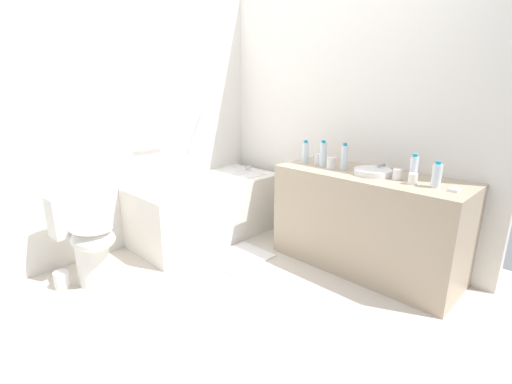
# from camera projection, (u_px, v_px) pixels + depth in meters

# --- Properties ---
(ground_plane) EXTENTS (3.61, 3.61, 0.00)m
(ground_plane) POSITION_uv_depth(u_px,v_px,m) (234.00, 286.00, 2.85)
(ground_plane) COLOR beige
(wall_back_tiled) EXTENTS (3.01, 0.10, 2.42)m
(wall_back_tiled) POSITION_uv_depth(u_px,v_px,m) (136.00, 118.00, 3.40)
(wall_back_tiled) COLOR silver
(wall_back_tiled) RESTS_ON ground_plane
(wall_right_mirror) EXTENTS (0.10, 2.96, 2.42)m
(wall_right_mirror) POSITION_uv_depth(u_px,v_px,m) (339.00, 118.00, 3.43)
(wall_right_mirror) COLOR silver
(wall_right_mirror) RESTS_ON ground_plane
(bathtub) EXTENTS (1.49, 0.71, 1.27)m
(bathtub) POSITION_uv_depth(u_px,v_px,m) (207.00, 207.00, 3.71)
(bathtub) COLOR white
(bathtub) RESTS_ON ground_plane
(toilet) EXTENTS (0.40, 0.53, 0.71)m
(toilet) POSITION_uv_depth(u_px,v_px,m) (87.00, 238.00, 2.84)
(toilet) COLOR white
(toilet) RESTS_ON ground_plane
(vanity_counter) EXTENTS (0.60, 1.52, 0.82)m
(vanity_counter) POSITION_uv_depth(u_px,v_px,m) (366.00, 222.00, 3.05)
(vanity_counter) COLOR tan
(vanity_counter) RESTS_ON ground_plane
(sink_basin) EXTENTS (0.29, 0.29, 0.04)m
(sink_basin) POSITION_uv_depth(u_px,v_px,m) (373.00, 172.00, 2.90)
(sink_basin) COLOR white
(sink_basin) RESTS_ON vanity_counter
(sink_faucet) EXTENTS (0.13, 0.15, 0.07)m
(sink_faucet) POSITION_uv_depth(u_px,v_px,m) (383.00, 167.00, 3.01)
(sink_faucet) COLOR #B4B4B9
(sink_faucet) RESTS_ON vanity_counter
(water_bottle_0) EXTENTS (0.06, 0.06, 0.22)m
(water_bottle_0) POSITION_uv_depth(u_px,v_px,m) (344.00, 157.00, 3.04)
(water_bottle_0) COLOR silver
(water_bottle_0) RESTS_ON vanity_counter
(water_bottle_1) EXTENTS (0.06, 0.06, 0.23)m
(water_bottle_1) POSITION_uv_depth(u_px,v_px,m) (323.00, 154.00, 3.16)
(water_bottle_1) COLOR silver
(water_bottle_1) RESTS_ON vanity_counter
(water_bottle_2) EXTENTS (0.06, 0.06, 0.21)m
(water_bottle_2) POSITION_uv_depth(u_px,v_px,m) (305.00, 152.00, 3.31)
(water_bottle_2) COLOR silver
(water_bottle_2) RESTS_ON vanity_counter
(water_bottle_3) EXTENTS (0.06, 0.06, 0.21)m
(water_bottle_3) POSITION_uv_depth(u_px,v_px,m) (414.00, 169.00, 2.67)
(water_bottle_3) COLOR silver
(water_bottle_3) RESTS_ON vanity_counter
(water_bottle_4) EXTENTS (0.06, 0.06, 0.18)m
(water_bottle_4) POSITION_uv_depth(u_px,v_px,m) (437.00, 175.00, 2.52)
(water_bottle_4) COLOR silver
(water_bottle_4) RESTS_ON vanity_counter
(drinking_glass_0) EXTENTS (0.06, 0.06, 0.08)m
(drinking_glass_0) POSITION_uv_depth(u_px,v_px,m) (413.00, 179.00, 2.61)
(drinking_glass_0) COLOR white
(drinking_glass_0) RESTS_ON vanity_counter
(drinking_glass_1) EXTENTS (0.07, 0.07, 0.10)m
(drinking_glass_1) POSITION_uv_depth(u_px,v_px,m) (331.00, 163.00, 3.09)
(drinking_glass_1) COLOR white
(drinking_glass_1) RESTS_ON vanity_counter
(drinking_glass_2) EXTENTS (0.07, 0.07, 0.09)m
(drinking_glass_2) POSITION_uv_depth(u_px,v_px,m) (318.00, 159.00, 3.26)
(drinking_glass_2) COLOR white
(drinking_glass_2) RESTS_ON vanity_counter
(drinking_glass_3) EXTENTS (0.07, 0.07, 0.08)m
(drinking_glass_3) POSITION_uv_depth(u_px,v_px,m) (397.00, 174.00, 2.74)
(drinking_glass_3) COLOR white
(drinking_glass_3) RESTS_ON vanity_counter
(soap_dish) EXTENTS (0.09, 0.06, 0.02)m
(soap_dish) POSITION_uv_depth(u_px,v_px,m) (455.00, 190.00, 2.46)
(soap_dish) COLOR white
(soap_dish) RESTS_ON vanity_counter
(bath_mat) EXTENTS (0.53, 0.43, 0.01)m
(bath_mat) POSITION_uv_depth(u_px,v_px,m) (239.00, 257.00, 3.31)
(bath_mat) COLOR white
(bath_mat) RESTS_ON ground_plane
(toilet_paper_roll) EXTENTS (0.11, 0.11, 0.13)m
(toilet_paper_roll) POSITION_uv_depth(u_px,v_px,m) (62.00, 280.00, 2.81)
(toilet_paper_roll) COLOR white
(toilet_paper_roll) RESTS_ON ground_plane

